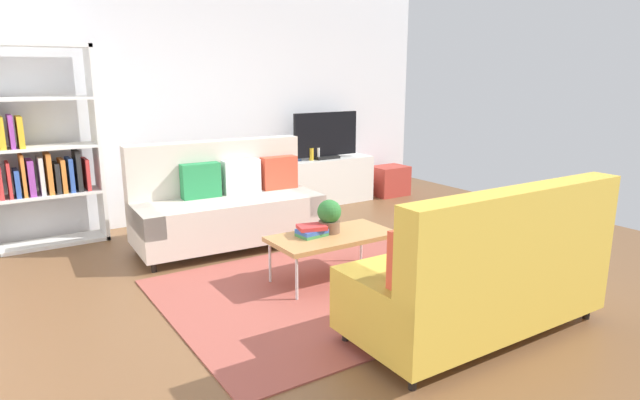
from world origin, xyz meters
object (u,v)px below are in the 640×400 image
tv_console (325,181)px  bookshelf (40,154)px  storage_trunk (389,181)px  vase_1 (297,154)px  vase_0 (287,157)px  table_book_0 (312,234)px  couch_beige (226,204)px  bottle_1 (318,154)px  tv (326,136)px  potted_plant (329,216)px  couch_green (481,275)px  bottle_0 (311,154)px  coffee_table (332,237)px

tv_console → bookshelf: bookshelf is taller
storage_trunk → vase_1: size_ratio=2.69×
vase_0 → vase_1: bearing=0.0°
table_book_0 → vase_1: bearing=62.0°
vase_0 → table_book_0: bearing=-115.0°
couch_beige → bottle_1: bearing=-148.4°
tv → vase_1: size_ratio=5.18×
storage_trunk → potted_plant: bearing=-139.0°
potted_plant → bottle_1: bearing=59.2°
tv_console → bookshelf: 3.59m
tv → vase_1: tv is taller
tv_console → storage_trunk: tv_console is taller
couch_green → tv_console: (1.27, 3.88, -0.13)m
potted_plant → vase_0: size_ratio=2.39×
couch_beige → storage_trunk: bearing=-160.2°
storage_trunk → vase_1: 1.61m
vase_0 → bottle_0: bearing=-15.1°
table_book_0 → bottle_0: (1.47, 2.36, 0.29)m
couch_beige → table_book_0: size_ratio=8.07×
bottle_0 → storage_trunk: bearing=-2.6°
couch_beige → couch_green: same height
couch_green → bottle_1: (1.13, 3.84, 0.28)m
tv → bottle_1: tv is taller
potted_plant → bottle_1: (1.40, 2.35, 0.15)m
coffee_table → tv_console: bearing=57.8°
vase_1 → bottle_1: (0.29, -0.09, -0.01)m
vase_1 → bottle_1: size_ratio=1.17×
vase_1 → bottle_0: 0.20m
table_book_0 → storage_trunk: bearing=39.1°
vase_0 → couch_beige: bearing=-141.2°
coffee_table → table_book_0: bearing=160.0°
table_book_0 → vase_0: vase_0 is taller
couch_green → bookshelf: (-2.26, 3.90, 0.54)m
couch_beige → tv_console: couch_beige is taller
couch_green → storage_trunk: couch_green is taller
table_book_0 → bottle_0: bottle_0 is taller
couch_green → tv_console: couch_green is taller
storage_trunk → vase_1: vase_1 is taller
storage_trunk → couch_green: bearing=-122.1°
table_book_0 → bottle_1: size_ratio=1.45×
tv_console → couch_green: bearing=-108.1°
tv_console → storage_trunk: (1.10, -0.10, -0.10)m
couch_green → bottle_0: couch_green is taller
storage_trunk → bottle_0: (-1.35, 0.06, 0.50)m
bottle_0 → bottle_1: bearing=0.0°
couch_beige → vase_1: bearing=-141.7°
couch_beige → tv: 2.24m
table_book_0 → couch_beige: bearing=98.9°
couch_green → potted_plant: size_ratio=6.40×
bookshelf → potted_plant: 3.16m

